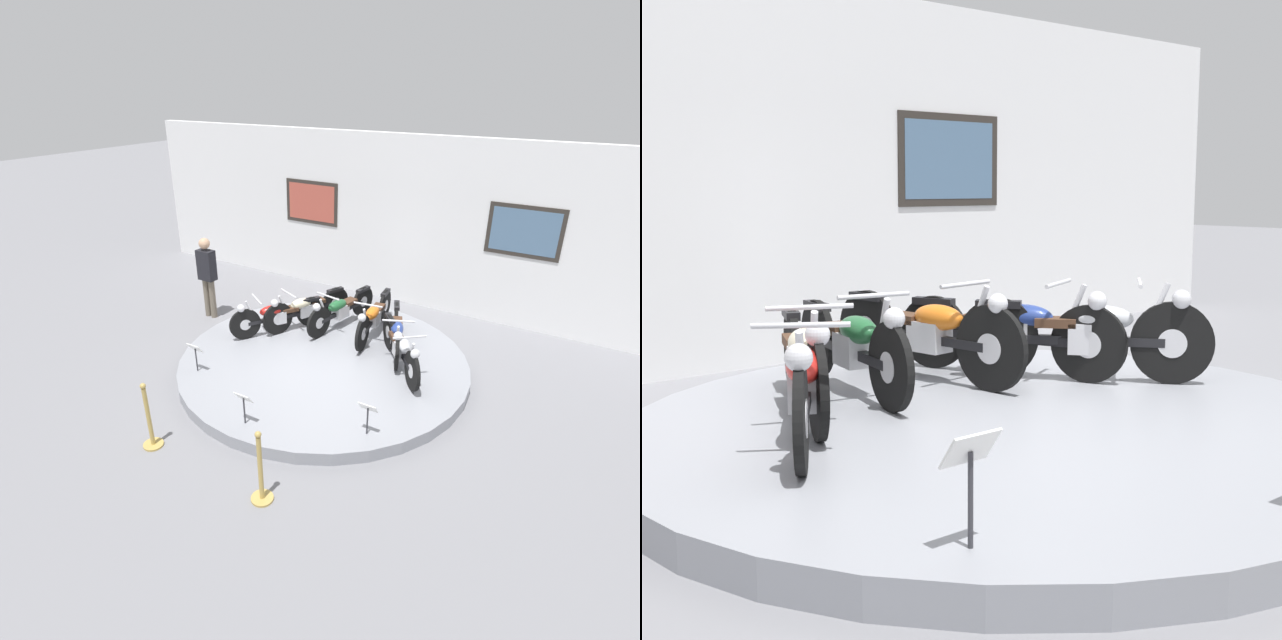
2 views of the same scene
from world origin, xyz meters
The scene contains 10 objects.
ground_plane centered at (0.00, 0.00, 0.00)m, with size 60.00×60.00×0.00m, color slate.
display_platform centered at (0.00, 0.00, 0.10)m, with size 5.02×5.02×0.20m, color gray.
back_wall centered at (0.00, 3.54, 1.82)m, with size 14.00×0.22×3.63m.
motorcycle_red centered at (-1.27, 0.38, 0.57)m, with size 1.12×1.66×0.78m.
motorcycle_cream centered at (-0.96, 0.92, 0.58)m, with size 0.84×1.84×0.79m.
motorcycle_green centered at (-0.36, 1.24, 0.58)m, with size 0.55×1.94×0.78m.
motorcycle_orange centered at (0.36, 1.24, 0.59)m, with size 0.54×1.99×0.80m.
motorcycle_blue centered at (0.96, 0.92, 0.57)m, with size 0.85×1.81×0.78m.
motorcycle_silver centered at (1.27, 0.39, 0.59)m, with size 1.31×1.57×0.80m.
info_placard_front_left centered at (-1.58, -1.47, 0.57)m, with size 0.26×0.11×0.51m.
Camera 2 is at (-3.95, -4.16, 1.72)m, focal length 50.00 mm.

